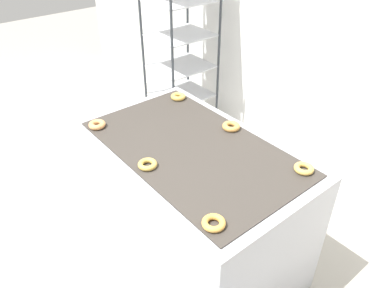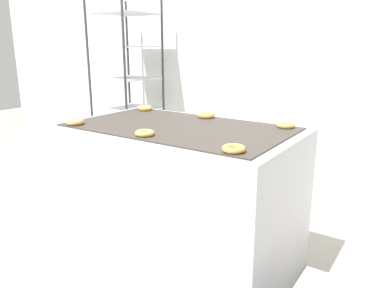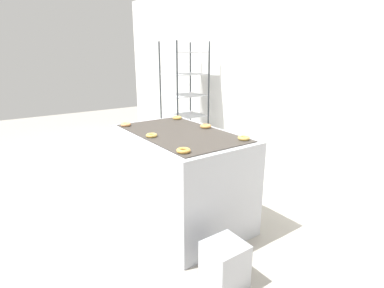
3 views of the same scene
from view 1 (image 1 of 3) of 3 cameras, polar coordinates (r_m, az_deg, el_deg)
wall_back at (r=3.10m, az=21.70°, el=15.98°), size 8.00×0.05×2.80m
fryer_machine at (r=2.57m, az=-0.00°, el=-9.28°), size 1.48×0.90×0.96m
baking_rack_cart at (r=3.72m, az=-1.72°, el=13.97°), size 0.51×0.58×1.90m
donut_near_left at (r=2.53m, az=-14.27°, el=2.88°), size 0.11×0.11×0.04m
donut_near_center at (r=2.12m, az=-6.80°, el=-3.10°), size 0.11×0.11×0.03m
donut_near_right at (r=1.77m, az=3.32°, el=-11.92°), size 0.11×0.11×0.03m
donut_far_left at (r=2.81m, az=-2.12°, el=7.24°), size 0.11×0.11×0.04m
donut_far_center at (r=2.45m, az=5.97°, el=2.71°), size 0.12×0.12×0.04m
donut_far_right at (r=2.16m, az=16.68°, el=-3.59°), size 0.11×0.11×0.03m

